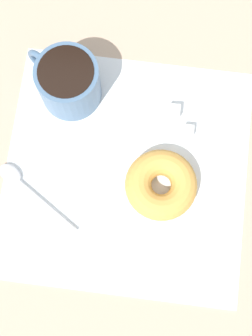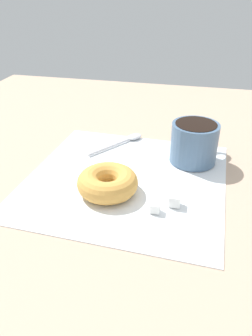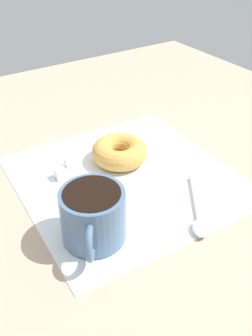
# 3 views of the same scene
# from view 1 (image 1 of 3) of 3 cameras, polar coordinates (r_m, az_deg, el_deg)

# --- Properties ---
(ground_plane) EXTENTS (1.20, 1.20, 0.02)m
(ground_plane) POSITION_cam_1_polar(r_m,az_deg,el_deg) (0.70, -1.30, 1.32)
(ground_plane) COLOR tan
(napkin) EXTENTS (0.36, 0.36, 0.00)m
(napkin) POSITION_cam_1_polar(r_m,az_deg,el_deg) (0.68, 0.00, -0.40)
(napkin) COLOR white
(napkin) RESTS_ON ground_plane
(coffee_cup) EXTENTS (0.11, 0.09, 0.08)m
(coffee_cup) POSITION_cam_1_polar(r_m,az_deg,el_deg) (0.68, -7.10, 10.39)
(coffee_cup) COLOR slate
(coffee_cup) RESTS_ON napkin
(donut) EXTENTS (0.10, 0.10, 0.04)m
(donut) POSITION_cam_1_polar(r_m,az_deg,el_deg) (0.66, 4.30, -2.06)
(donut) COLOR gold
(donut) RESTS_ON napkin
(spoon) EXTENTS (0.13, 0.10, 0.01)m
(spoon) POSITION_cam_1_polar(r_m,az_deg,el_deg) (0.69, -12.62, -1.84)
(spoon) COLOR silver
(spoon) RESTS_ON napkin
(sugar_cube) EXTENTS (0.01, 0.01, 0.01)m
(sugar_cube) POSITION_cam_1_polar(r_m,az_deg,el_deg) (0.69, 7.61, 4.50)
(sugar_cube) COLOR white
(sugar_cube) RESTS_ON napkin
(sugar_cube_extra) EXTENTS (0.02, 0.02, 0.02)m
(sugar_cube_extra) POSITION_cam_1_polar(r_m,az_deg,el_deg) (0.70, 5.84, 6.88)
(sugar_cube_extra) COLOR white
(sugar_cube_extra) RESTS_ON napkin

